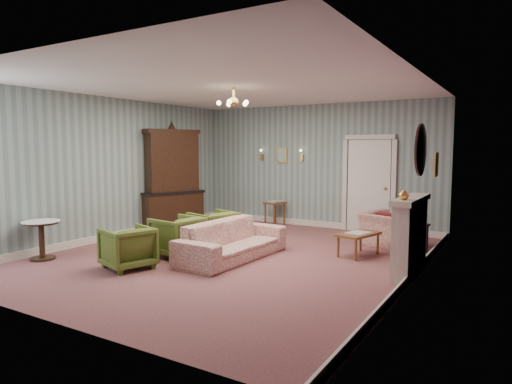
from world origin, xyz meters
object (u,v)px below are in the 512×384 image
Objects in this scene: coffee_table at (358,244)px; pedestal_table at (42,240)px; olive_chair_a at (128,246)px; olive_chair_c at (213,227)px; side_table_black at (416,238)px; olive_chair_b at (178,234)px; sofa_chintz at (233,234)px; wingback_chair at (391,224)px; dresser at (172,177)px; fireplace at (410,236)px.

pedestal_table reaches higher than coffee_table.
olive_chair_a is 1.91m from olive_chair_c.
side_table_black is at bearing 130.88° from olive_chair_c.
olive_chair_b is 3.15m from coffee_table.
olive_chair_a reaches higher than coffee_table.
olive_chair_a is at bearing 8.81° from olive_chair_c.
wingback_chair reaches higher than sofa_chintz.
dresser is at bearing 30.61° from wingback_chair.
wingback_chair is 0.71× the size of fireplace.
wingback_chair is 0.61m from side_table_black.
wingback_chair is (2.06, 2.34, 0.01)m from sofa_chintz.
olive_chair_b reaches higher than side_table_black.
olive_chair_a is 0.72× the size of wingback_chair.
coffee_table is at bearing 33.71° from pedestal_table.
sofa_chintz is at bearing -168.74° from fireplace.
olive_chair_b is 3.82m from fireplace.
fireplace reaches higher than sofa_chintz.
dresser reaches higher than wingback_chair.
side_table_black is (-0.21, 1.50, -0.32)m from fireplace.
wingback_chair is at bearing 140.35° from olive_chair_b.
fireplace is at bearing 22.34° from pedestal_table.
olive_chair_c is 1.45× the size of side_table_black.
dresser is 4.61m from coffee_table.
coffee_table is at bearing 14.66° from dresser.
side_table_black is (3.50, 2.40, -0.12)m from olive_chair_b.
dresser reaches higher than side_table_black.
pedestal_table is (-1.66, -0.35, -0.03)m from olive_chair_a.
dresser is at bearing -128.50° from olive_chair_b.
olive_chair_c is (0.26, 1.89, 0.02)m from olive_chair_a.
coffee_table is at bearing 129.63° from olive_chair_b.
olive_chair_a is 4.99m from side_table_black.
olive_chair_b is at bearing 37.09° from pedestal_table.
fireplace is 1.31m from coffee_table.
fireplace is 2.11× the size of pedestal_table.
sofa_chintz reaches higher than olive_chair_b.
wingback_chair is 1.24× the size of coffee_table.
olive_chair_b is (0.14, 1.01, 0.02)m from olive_chair_a.
sofa_chintz is 4.16× the size of side_table_black.
olive_chair_a is at bearing -136.92° from coffee_table.
olive_chair_a is at bearing 71.36° from wingback_chair.
olive_chair_c is at bearing -163.68° from coffee_table.
wingback_chair reaches higher than coffee_table.
olive_chair_b is 0.98m from sofa_chintz.
fireplace reaches higher than wingback_chair.
sofa_chintz is 0.90× the size of dresser.
sofa_chintz is 2.21× the size of wingback_chair.
pedestal_table is at bearing -23.92° from olive_chair_c.
olive_chair_c is at bearing 49.42° from pedestal_table.
olive_chair_b is 4.01m from wingback_chair.
wingback_chair reaches higher than olive_chair_a.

